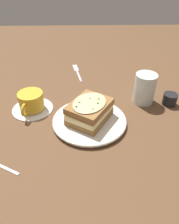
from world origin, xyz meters
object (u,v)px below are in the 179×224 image
fork (77,70)px  condiment_pot (170,99)px  dinner_plate (90,121)px  teacup_with_saucer (31,102)px  water_glass (145,88)px  sandwich (90,111)px

fork → condiment_pot: bearing=-50.7°
dinner_plate → teacup_with_saucer: (-0.08, -0.21, 0.02)m
water_glass → condiment_pot: (0.02, 0.10, -0.04)m
dinner_plate → sandwich: bearing=176.0°
sandwich → water_glass: 0.25m
fork → condiment_pot: condiment_pot is taller
sandwich → water_glass: water_glass is taller
water_glass → condiment_pot: 0.10m
dinner_plate → condiment_pot: condiment_pot is taller
dinner_plate → teacup_with_saucer: teacup_with_saucer is taller
teacup_with_saucer → sandwich: bearing=80.5°
teacup_with_saucer → fork: teacup_with_saucer is taller
dinner_plate → condiment_pot: (-0.11, 0.31, 0.01)m
dinner_plate → fork: size_ratio=1.43×
dinner_plate → sandwich: (-0.00, 0.00, 0.04)m
fork → condiment_pot: size_ratio=3.36×
dinner_plate → water_glass: bearing=121.2°
dinner_plate → water_glass: size_ratio=2.19×
sandwich → condiment_pot: (-0.10, 0.31, -0.03)m
fork → dinner_plate: bearing=-94.2°
teacup_with_saucer → condiment_pot: bearing=104.3°
sandwich → water_glass: (-0.13, 0.21, 0.01)m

